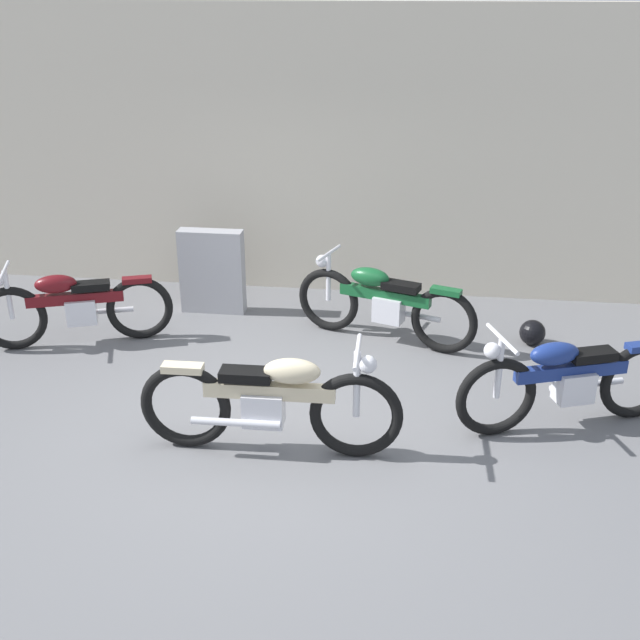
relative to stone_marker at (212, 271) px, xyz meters
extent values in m
plane|color=slate|center=(1.15, -2.52, -0.49)|extent=(40.00, 40.00, 0.00)
cube|color=beige|center=(1.15, 0.99, 1.20)|extent=(18.00, 0.30, 3.39)
cube|color=#9E9EA3|center=(0.00, 0.00, 0.00)|extent=(0.75, 0.20, 0.99)
sphere|color=black|center=(3.62, -0.47, -0.36)|extent=(0.28, 0.28, 0.28)
torus|color=black|center=(1.92, -2.83, -0.11)|extent=(0.76, 0.11, 0.76)
torus|color=black|center=(0.51, -2.86, -0.11)|extent=(0.76, 0.11, 0.76)
cube|color=silver|center=(1.16, -2.84, -0.09)|extent=(0.34, 0.22, 0.29)
cube|color=beige|center=(1.21, -2.84, 0.08)|extent=(1.07, 0.13, 0.13)
ellipsoid|color=beige|center=(1.40, -2.84, 0.26)|extent=(0.46, 0.22, 0.21)
cube|color=black|center=(1.02, -2.85, 0.21)|extent=(0.42, 0.20, 0.08)
cube|color=beige|center=(0.51, -2.86, 0.24)|extent=(0.34, 0.13, 0.06)
cylinder|color=silver|center=(1.92, -2.83, 0.17)|extent=(0.06, 0.06, 0.57)
cylinder|color=silver|center=(1.92, -2.83, 0.46)|extent=(0.05, 0.61, 0.04)
sphere|color=silver|center=(2.00, -2.83, 0.36)|extent=(0.15, 0.15, 0.15)
cylinder|color=silver|center=(0.95, -2.97, -0.17)|extent=(0.73, 0.08, 0.06)
torus|color=black|center=(3.07, -2.35, -0.13)|extent=(0.71, 0.33, 0.73)
torus|color=black|center=(4.34, -1.89, -0.13)|extent=(0.71, 0.33, 0.73)
cube|color=silver|center=(3.75, -2.10, -0.11)|extent=(0.37, 0.29, 0.28)
cube|color=navy|center=(3.70, -2.12, 0.05)|extent=(1.00, 0.44, 0.12)
ellipsoid|color=navy|center=(3.53, -2.18, 0.23)|extent=(0.48, 0.33, 0.20)
cube|color=black|center=(3.87, -2.06, 0.18)|extent=(0.44, 0.30, 0.08)
cylinder|color=silver|center=(3.07, -2.35, 0.14)|extent=(0.06, 0.06, 0.55)
cylinder|color=silver|center=(3.07, -2.35, 0.42)|extent=(0.23, 0.56, 0.04)
sphere|color=silver|center=(3.00, -2.37, 0.32)|extent=(0.14, 0.14, 0.14)
cylinder|color=silver|center=(3.90, -1.92, -0.18)|extent=(0.68, 0.29, 0.06)
torus|color=black|center=(1.40, -0.36, -0.14)|extent=(0.71, 0.31, 0.72)
torus|color=black|center=(2.66, -0.79, -0.14)|extent=(0.71, 0.31, 0.72)
cube|color=silver|center=(2.08, -0.59, -0.12)|extent=(0.36, 0.29, 0.28)
cube|color=#145128|center=(2.03, -0.58, 0.04)|extent=(0.99, 0.42, 0.12)
ellipsoid|color=#145128|center=(1.86, -0.52, 0.22)|extent=(0.47, 0.32, 0.20)
cube|color=black|center=(2.20, -0.63, 0.17)|extent=(0.43, 0.29, 0.08)
cube|color=#145128|center=(2.66, -0.79, 0.20)|extent=(0.34, 0.21, 0.06)
cylinder|color=silver|center=(1.40, -0.36, 0.13)|extent=(0.06, 0.06, 0.54)
cylinder|color=silver|center=(1.40, -0.36, 0.40)|extent=(0.22, 0.55, 0.04)
sphere|color=silver|center=(1.33, -0.34, 0.31)|extent=(0.14, 0.14, 0.14)
cylinder|color=silver|center=(2.30, -0.54, -0.18)|extent=(0.67, 0.28, 0.06)
torus|color=black|center=(-1.82, -1.28, -0.14)|extent=(0.70, 0.32, 0.71)
torus|color=black|center=(-0.59, -0.84, -0.14)|extent=(0.70, 0.32, 0.71)
cube|color=silver|center=(-1.16, -1.04, -0.12)|extent=(0.36, 0.28, 0.27)
cube|color=#590F14|center=(-1.21, -1.06, 0.03)|extent=(0.97, 0.42, 0.12)
ellipsoid|color=#590F14|center=(-1.37, -1.12, 0.21)|extent=(0.47, 0.32, 0.19)
cube|color=black|center=(-1.04, -1.00, 0.16)|extent=(0.42, 0.29, 0.08)
cube|color=#590F14|center=(-0.59, -0.84, 0.19)|extent=(0.33, 0.21, 0.06)
cylinder|color=silver|center=(-1.82, -1.28, 0.12)|extent=(0.05, 0.05, 0.53)
cylinder|color=silver|center=(-1.82, -1.28, 0.39)|extent=(0.22, 0.54, 0.03)
cylinder|color=silver|center=(-1.02, -0.87, -0.19)|extent=(0.66, 0.28, 0.06)
camera|label=1|loc=(2.31, -8.24, 3.14)|focal=43.56mm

